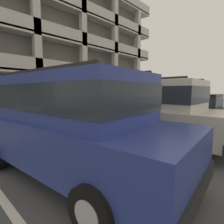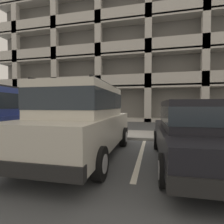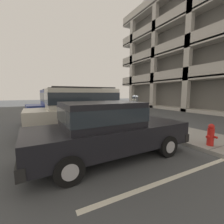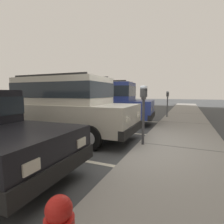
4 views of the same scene
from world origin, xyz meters
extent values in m
cube|color=#444749|center=(0.00, 0.00, -0.05)|extent=(80.00, 80.00, 0.10)
cube|color=gray|center=(0.00, 1.30, 0.06)|extent=(40.00, 2.20, 0.12)
cube|color=#606060|center=(0.00, 1.30, 0.12)|extent=(0.03, 2.16, 0.00)
cube|color=#606060|center=(4.00, 1.30, 0.12)|extent=(0.03, 2.16, 0.00)
cube|color=#606060|center=(8.00, 1.30, 0.12)|extent=(0.03, 2.16, 0.00)
cube|color=silver|center=(-1.47, -1.40, 0.00)|extent=(0.12, 4.80, 0.01)
cube|color=silver|center=(1.47, -1.40, 0.00)|extent=(0.12, 4.80, 0.01)
cube|color=silver|center=(4.41, -1.40, 0.00)|extent=(0.12, 4.80, 0.01)
cube|color=silver|center=(7.35, -1.40, 0.00)|extent=(0.12, 4.80, 0.01)
cube|color=beige|center=(-0.09, -2.34, 0.73)|extent=(1.92, 4.73, 0.80)
cube|color=beige|center=(-0.09, -2.39, 1.55)|extent=(1.67, 2.94, 0.84)
cube|color=#232B33|center=(-0.09, -2.39, 1.57)|extent=(1.69, 2.96, 0.46)
cube|color=black|center=(-0.12, -0.03, 0.45)|extent=(1.88, 0.19, 0.24)
cube|color=silver|center=(0.45, 0.03, 0.81)|extent=(0.24, 0.03, 0.14)
cube|color=silver|center=(-0.69, 0.01, 0.81)|extent=(0.24, 0.03, 0.14)
cylinder|color=black|center=(0.79, -0.87, 0.33)|extent=(0.21, 0.66, 0.66)
cylinder|color=#B2B2B7|center=(0.79, -0.87, 0.33)|extent=(0.23, 0.37, 0.36)
cylinder|color=black|center=(-1.01, -0.90, 0.33)|extent=(0.21, 0.66, 0.66)
cylinder|color=#B2B2B7|center=(-1.01, -0.90, 0.33)|extent=(0.23, 0.37, 0.36)
cylinder|color=black|center=(0.84, -3.78, 0.33)|extent=(0.21, 0.66, 0.66)
cylinder|color=#B2B2B7|center=(0.84, -3.78, 0.33)|extent=(0.23, 0.37, 0.36)
cylinder|color=black|center=(-0.96, -3.81, 0.33)|extent=(0.21, 0.66, 0.66)
cylinder|color=#B2B2B7|center=(-0.96, -3.81, 0.33)|extent=(0.23, 0.37, 0.36)
cube|color=black|center=(0.60, -2.38, 2.01)|extent=(0.09, 2.62, 0.05)
cube|color=black|center=(-0.77, -2.40, 2.01)|extent=(0.09, 2.62, 0.05)
cube|color=navy|center=(-3.15, -2.37, 0.73)|extent=(2.26, 4.85, 0.80)
cube|color=navy|center=(-3.14, -2.42, 1.55)|extent=(1.88, 3.05, 0.84)
cube|color=#232B33|center=(-3.14, -2.42, 1.57)|extent=(1.90, 3.08, 0.46)
cube|color=black|center=(-3.36, -0.07, 0.45)|extent=(1.88, 0.33, 0.24)
cube|color=black|center=(-2.94, -4.67, 0.45)|extent=(1.88, 0.33, 0.24)
cube|color=silver|center=(-2.79, 0.03, 0.81)|extent=(0.24, 0.05, 0.14)
cylinder|color=black|center=(-2.38, -0.84, 0.33)|extent=(0.26, 0.68, 0.66)
cylinder|color=#B2B2B7|center=(-2.38, -0.84, 0.33)|extent=(0.25, 0.38, 0.36)
cylinder|color=black|center=(-2.12, -3.74, 0.33)|extent=(0.26, 0.68, 0.66)
cylinder|color=#B2B2B7|center=(-2.12, -3.74, 0.33)|extent=(0.25, 0.38, 0.36)
cylinder|color=black|center=(-3.91, -3.90, 0.33)|extent=(0.26, 0.68, 0.66)
cylinder|color=#B2B2B7|center=(-3.91, -3.90, 0.33)|extent=(0.25, 0.38, 0.36)
cube|color=black|center=(-2.46, -2.36, 2.01)|extent=(0.29, 2.62, 0.05)
cube|color=black|center=(-3.83, -2.48, 2.01)|extent=(0.29, 2.62, 0.05)
cube|color=black|center=(2.80, -2.40, 0.60)|extent=(1.83, 4.45, 0.60)
cube|color=black|center=(2.81, -2.70, 1.22)|extent=(1.56, 2.02, 0.64)
cube|color=#232B33|center=(2.81, -2.70, 1.24)|extent=(1.58, 2.05, 0.35)
cube|color=black|center=(2.73, -0.24, 0.42)|extent=(1.74, 0.21, 0.24)
cube|color=silver|center=(3.26, -0.18, 0.66)|extent=(0.24, 0.04, 0.14)
cube|color=silver|center=(2.20, -0.21, 0.66)|extent=(0.24, 0.04, 0.14)
cylinder|color=black|center=(3.59, -1.01, 0.30)|extent=(0.18, 0.60, 0.60)
cylinder|color=#B2B2B7|center=(3.59, -1.01, 0.30)|extent=(0.19, 0.34, 0.33)
cylinder|color=black|center=(1.92, -1.06, 0.30)|extent=(0.18, 0.60, 0.60)
cylinder|color=#B2B2B7|center=(1.92, -1.06, 0.30)|extent=(0.19, 0.34, 0.33)
cylinder|color=black|center=(3.67, -3.74, 0.30)|extent=(0.18, 0.60, 0.60)
cylinder|color=#B2B2B7|center=(3.67, -3.74, 0.30)|extent=(0.19, 0.34, 0.33)
cylinder|color=black|center=(2.01, -3.79, 0.30)|extent=(0.18, 0.60, 0.60)
cylinder|color=#B2B2B7|center=(2.01, -3.79, 0.30)|extent=(0.19, 0.34, 0.33)
cylinder|color=#47474C|center=(0.13, 0.35, 0.72)|extent=(0.07, 0.07, 1.19)
cube|color=#47474C|center=(0.13, 0.35, 1.34)|extent=(0.28, 0.06, 0.06)
cube|color=#424447|center=(0.03, 0.35, 1.48)|extent=(0.15, 0.11, 0.22)
cylinder|color=#9EA8B2|center=(0.03, 0.35, 1.59)|extent=(0.15, 0.11, 0.15)
cube|color=#B7B293|center=(0.03, 0.29, 1.45)|extent=(0.08, 0.01, 0.08)
cube|color=#424447|center=(0.23, 0.35, 1.48)|extent=(0.15, 0.11, 0.22)
cylinder|color=#9EA8B2|center=(0.23, 0.35, 1.59)|extent=(0.15, 0.11, 0.15)
cube|color=#B7B293|center=(0.23, 0.29, 1.45)|extent=(0.08, 0.01, 0.08)
cube|color=#64625C|center=(1.31, 14.18, 6.00)|extent=(31.36, 8.80, 12.00)
cube|color=#B7B2A8|center=(1.31, 13.58, 0.15)|extent=(32.00, 10.00, 0.30)
cube|color=#B7B2A8|center=(1.31, 13.58, 3.15)|extent=(32.00, 10.00, 0.30)
cube|color=#B7B2A8|center=(1.31, 8.68, 3.70)|extent=(32.00, 0.20, 1.10)
cube|color=#B7B2A8|center=(1.31, 13.58, 6.15)|extent=(32.00, 10.00, 0.30)
cube|color=#B7B2A8|center=(1.31, 8.68, 6.70)|extent=(32.00, 0.20, 1.10)
cube|color=#B7B2A8|center=(1.31, 13.58, 9.15)|extent=(32.00, 10.00, 0.30)
cube|color=#B7B2A8|center=(1.31, 8.83, 6.00)|extent=(0.60, 0.50, 12.00)
cube|color=#B7B2A8|center=(5.88, 8.83, 6.00)|extent=(0.60, 0.50, 12.00)
cube|color=#B7B2A8|center=(10.45, 8.83, 6.00)|extent=(0.60, 0.50, 12.00)
cube|color=#B7B2A8|center=(15.02, 8.83, 6.00)|extent=(0.60, 0.50, 12.00)
cylinder|color=red|center=(3.78, 0.65, 0.40)|extent=(0.20, 0.20, 0.55)
sphere|color=red|center=(3.78, 0.65, 0.73)|extent=(0.18, 0.18, 0.18)
cylinder|color=red|center=(3.78, 0.50, 0.42)|extent=(0.08, 0.10, 0.08)
cylinder|color=red|center=(3.93, 0.65, 0.42)|extent=(0.10, 0.07, 0.07)
camera|label=1|loc=(-5.09, -5.30, 1.69)|focal=28.00mm
camera|label=2|loc=(1.83, -6.92, 1.43)|focal=28.00mm
camera|label=3|loc=(6.45, -4.25, 1.77)|focal=24.00mm
camera|label=4|loc=(4.62, 1.39, 1.48)|focal=28.00mm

